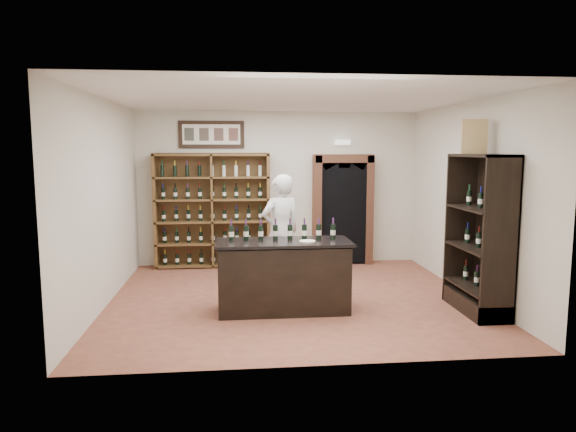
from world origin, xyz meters
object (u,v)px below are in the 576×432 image
object	(u,v)px
wine_shelf	(213,210)
shopkeeper	(281,231)
tasting_counter	(283,276)
side_cabinet	(480,259)
wine_crate	(474,137)
counter_bottle_0	(231,233)

from	to	relation	value
wine_shelf	shopkeeper	xyz separation A→B (m)	(1.18, -1.64, -0.17)
tasting_counter	shopkeeper	bearing A→B (deg)	86.61
tasting_counter	shopkeeper	xyz separation A→B (m)	(0.08, 1.29, 0.44)
side_cabinet	wine_crate	distance (m)	1.70
counter_bottle_0	side_cabinet	bearing A→B (deg)	-6.84
tasting_counter	wine_shelf	bearing A→B (deg)	110.56
wine_shelf	wine_crate	distance (m)	5.00
counter_bottle_0	wine_crate	size ratio (longest dim) A/B	0.62
tasting_counter	wine_crate	world-z (taller)	wine_crate
shopkeeper	wine_crate	bearing A→B (deg)	129.48
tasting_counter	wine_crate	bearing A→B (deg)	-1.37
counter_bottle_0	tasting_counter	bearing A→B (deg)	-8.95
wine_shelf	side_cabinet	xyz separation A→B (m)	(3.82, -3.23, -0.35)
tasting_counter	counter_bottle_0	xyz separation A→B (m)	(-0.72, 0.11, 0.61)
wine_crate	tasting_counter	bearing A→B (deg)	-161.50
tasting_counter	counter_bottle_0	distance (m)	0.95
counter_bottle_0	shopkeeper	xyz separation A→B (m)	(0.80, 1.18, -0.18)
side_cabinet	shopkeeper	bearing A→B (deg)	148.98
tasting_counter	side_cabinet	size ratio (longest dim) A/B	0.85
counter_bottle_0	side_cabinet	distance (m)	3.49
tasting_counter	side_cabinet	xyz separation A→B (m)	(2.72, -0.30, 0.26)
wine_shelf	tasting_counter	size ratio (longest dim) A/B	1.17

